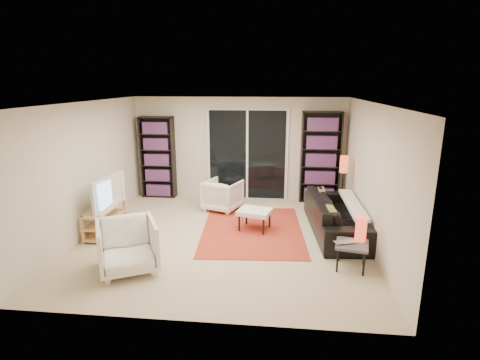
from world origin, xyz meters
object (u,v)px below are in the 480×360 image
(tv_stand, at_px, (105,219))
(sofa, at_px, (337,215))
(armchair_front, at_px, (127,246))
(bookshelf_right, at_px, (320,157))
(ottoman, at_px, (255,212))
(floor_lamp, at_px, (344,171))
(side_table, at_px, (352,246))
(armchair_back, at_px, (223,195))
(bookshelf_left, at_px, (158,157))

(tv_stand, xyz_separation_m, sofa, (4.29, 0.45, 0.07))
(armchair_front, bearing_deg, sofa, 1.49)
(bookshelf_right, xyz_separation_m, ottoman, (-1.38, -1.93, -0.70))
(tv_stand, height_order, sofa, sofa)
(bookshelf_right, distance_m, armchair_front, 4.90)
(bookshelf_right, height_order, sofa, bookshelf_right)
(armchair_front, distance_m, floor_lamp, 4.53)
(side_table, bearing_deg, armchair_front, -173.08)
(sofa, distance_m, armchair_back, 2.53)
(tv_stand, bearing_deg, bookshelf_left, 82.82)
(sofa, height_order, armchair_front, armchair_front)
(sofa, xyz_separation_m, armchair_back, (-2.30, 1.04, -0.00))
(tv_stand, distance_m, ottoman, 2.79)
(bookshelf_left, distance_m, sofa, 4.46)
(armchair_back, height_order, armchair_front, armchair_front)
(sofa, bearing_deg, ottoman, 87.68)
(bookshelf_left, distance_m, side_table, 5.23)
(bookshelf_left, bearing_deg, armchair_back, -26.25)
(armchair_back, distance_m, armchair_front, 3.03)
(bookshelf_right, height_order, ottoman, bookshelf_right)
(bookshelf_left, relative_size, side_table, 3.52)
(armchair_front, bearing_deg, bookshelf_left, 73.30)
(bookshelf_right, distance_m, floor_lamp, 1.00)
(bookshelf_left, height_order, side_table, bookshelf_left)
(armchair_front, bearing_deg, bookshelf_right, 22.18)
(bookshelf_left, relative_size, bookshelf_right, 0.93)
(tv_stand, bearing_deg, bookshelf_right, 29.36)
(sofa, bearing_deg, floor_lamp, -17.68)
(bookshelf_left, xyz_separation_m, armchair_back, (1.70, -0.84, -0.64))
(ottoman, bearing_deg, bookshelf_right, 54.41)
(armchair_front, bearing_deg, ottoman, 17.64)
(side_table, bearing_deg, tv_stand, 167.33)
(tv_stand, height_order, armchair_back, armchair_back)
(armchair_back, bearing_deg, ottoman, 145.63)
(armchair_back, bearing_deg, bookshelf_left, -5.91)
(sofa, distance_m, side_table, 1.42)
(sofa, relative_size, armchair_back, 3.13)
(armchair_front, bearing_deg, tv_stand, 98.57)
(bookshelf_left, xyz_separation_m, armchair_front, (0.70, -3.70, -0.59))
(armchair_front, distance_m, side_table, 3.33)
(bookshelf_right, bearing_deg, floor_lamp, -67.53)
(bookshelf_left, relative_size, sofa, 0.85)
(bookshelf_left, height_order, floor_lamp, bookshelf_left)
(bookshelf_right, relative_size, armchair_back, 2.87)
(bookshelf_right, height_order, side_table, bookshelf_right)
(sofa, xyz_separation_m, floor_lamp, (0.23, 0.96, 0.62))
(bookshelf_left, relative_size, floor_lamp, 1.53)
(bookshelf_right, distance_m, ottoman, 2.47)
(tv_stand, xyz_separation_m, side_table, (4.30, -0.97, 0.09))
(ottoman, height_order, side_table, same)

